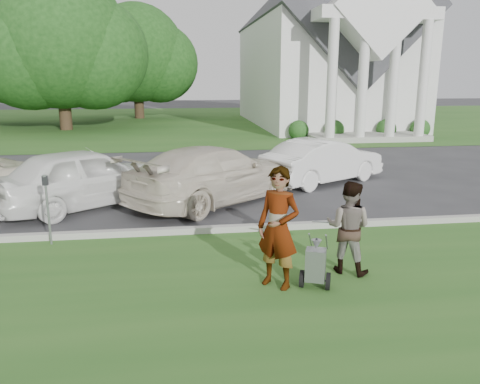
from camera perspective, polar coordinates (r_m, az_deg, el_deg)
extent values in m
plane|color=#333335|center=(9.67, -0.92, -5.97)|extent=(120.00, 120.00, 0.00)
cube|color=#29591E|center=(6.95, 2.12, -14.27)|extent=(80.00, 7.00, 0.01)
cube|color=#29591E|center=(36.20, -6.07, 8.60)|extent=(80.00, 30.00, 0.01)
cube|color=#9E9E93|center=(10.17, -1.29, -4.53)|extent=(80.00, 0.18, 0.15)
cube|color=white|center=(34.54, 9.51, 14.05)|extent=(9.00, 16.00, 7.00)
cube|color=#38383D|center=(34.74, 9.75, 19.83)|extent=(9.19, 17.00, 9.19)
cube|color=#9E9E93|center=(26.07, 15.16, 6.49)|extent=(6.20, 2.60, 0.30)
cylinder|color=white|center=(24.09, 11.12, 12.95)|extent=(0.50, 0.50, 6.00)
cylinder|color=white|center=(24.65, 14.74, 12.78)|extent=(0.50, 0.50, 6.00)
cylinder|color=white|center=(25.29, 18.17, 12.56)|extent=(0.50, 0.50, 6.00)
cylinder|color=white|center=(26.02, 21.42, 12.32)|extent=(0.50, 0.50, 6.00)
cube|color=white|center=(25.87, 16.25, 20.05)|extent=(6.20, 2.00, 0.60)
cube|color=white|center=(25.91, 16.30, 20.71)|extent=(5.09, 2.20, 5.09)
sphere|color=#1E4C19|center=(25.75, 7.16, 7.45)|extent=(1.10, 1.10, 1.10)
sphere|color=#1E4C19|center=(26.33, 11.41, 7.43)|extent=(1.10, 1.10, 1.10)
sphere|color=#1E4C19|center=(27.46, 17.39, 7.33)|extent=(1.10, 1.10, 1.10)
sphere|color=#1E4C19|center=(28.36, 21.09, 7.22)|extent=(1.10, 1.10, 1.10)
cylinder|color=#332316|center=(31.84, -20.61, 9.98)|extent=(0.76, 0.76, 3.20)
sphere|color=#184114|center=(31.88, -21.23, 16.99)|extent=(8.40, 8.40, 8.40)
sphere|color=#184114|center=(31.77, -17.53, 15.76)|extent=(6.89, 6.89, 6.89)
sphere|color=#184114|center=(31.96, -24.29, 15.57)|extent=(7.22, 7.22, 7.22)
sphere|color=#184114|center=(36.06, -26.27, 15.57)|extent=(7.54, 7.54, 7.54)
cylinder|color=#332316|center=(39.19, -12.24, 10.96)|extent=(0.76, 0.76, 3.00)
sphere|color=#184114|center=(39.19, -12.51, 16.20)|extent=(7.60, 7.60, 7.60)
sphere|color=#184114|center=(39.37, -9.85, 15.20)|extent=(6.23, 6.23, 6.23)
sphere|color=#184114|center=(39.01, -14.81, 15.25)|extent=(6.54, 6.54, 6.54)
cylinder|color=black|center=(7.67, 7.56, -10.43)|extent=(0.17, 0.29, 0.28)
cylinder|color=black|center=(7.64, 10.69, -10.65)|extent=(0.17, 0.29, 0.28)
cylinder|color=#2D2D33|center=(7.66, 9.12, -10.55)|extent=(0.45, 0.21, 0.03)
cube|color=gray|center=(7.55, 9.19, -8.76)|extent=(0.38, 0.35, 0.52)
cone|color=gray|center=(7.43, 9.30, -6.32)|extent=(0.21, 0.21, 0.15)
cylinder|color=#2D2D33|center=(7.40, 9.32, -5.77)|extent=(0.04, 0.04, 0.06)
cylinder|color=gray|center=(7.90, 8.61, -5.90)|extent=(0.28, 0.65, 0.50)
cylinder|color=gray|center=(7.88, 10.52, -6.03)|extent=(0.28, 0.65, 0.50)
cylinder|color=gray|center=(8.14, 9.83, -3.60)|extent=(0.29, 0.14, 0.03)
imported|color=#999999|center=(7.35, 4.68, -4.51)|extent=(0.84, 0.82, 1.94)
imported|color=#999999|center=(8.13, 13.06, -4.31)|extent=(0.98, 0.93, 1.59)
cylinder|color=gray|center=(10.00, -22.30, -2.64)|extent=(0.05, 0.05, 1.24)
cube|color=#2D2D33|center=(9.84, -22.68, 1.30)|extent=(0.10, 0.07, 0.19)
cylinder|color=gray|center=(9.82, -22.73, 1.83)|extent=(0.09, 0.09, 0.03)
imported|color=white|center=(12.61, -18.32, 1.71)|extent=(4.79, 4.18, 1.56)
imported|color=beige|center=(12.49, -3.10, 2.18)|extent=(5.34, 4.97, 1.51)
imported|color=white|center=(15.05, 10.12, 3.76)|extent=(4.40, 3.37, 1.39)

